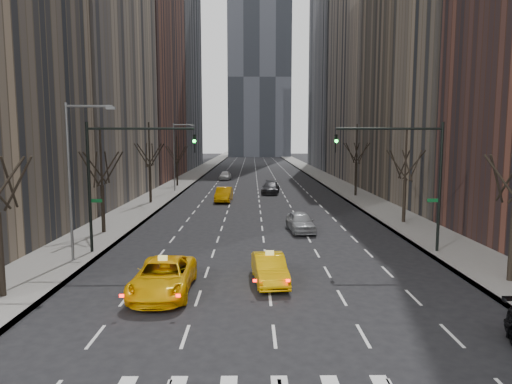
{
  "coord_description": "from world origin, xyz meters",
  "views": [
    {
      "loc": [
        -0.8,
        -15.87,
        7.17
      ],
      "look_at": [
        -0.54,
        15.22,
        3.5
      ],
      "focal_mm": 32.0,
      "sensor_mm": 36.0,
      "label": 1
    }
  ],
  "objects": [
    {
      "name": "bld_left_far",
      "position": [
        -21.5,
        66.0,
        22.0
      ],
      "size": [
        14.0,
        28.0,
        44.0
      ],
      "primitive_type": "cube",
      "color": "brown",
      "rests_on": "ground"
    },
    {
      "name": "bld_right_far",
      "position": [
        21.5,
        64.0,
        25.0
      ],
      "size": [
        14.0,
        28.0,
        50.0
      ],
      "primitive_type": "cube",
      "color": "gray",
      "rests_on": "ground"
    },
    {
      "name": "traffic_mast_right",
      "position": [
        9.11,
        12.0,
        5.49
      ],
      "size": [
        6.69,
        0.39,
        8.0
      ],
      "color": "black",
      "rests_on": "ground"
    },
    {
      "name": "tree_lw_d",
      "position": [
        -12.0,
        52.0,
        3.56
      ],
      "size": [
        3.36,
        3.5,
        7.36
      ],
      "color": "black",
      "rests_on": "ground"
    },
    {
      "name": "far_car_white",
      "position": [
        -5.49,
        63.08,
        0.75
      ],
      "size": [
        2.1,
        4.54,
        1.51
      ],
      "primitive_type": "imported",
      "rotation": [
        0.0,
        0.0,
        -0.07
      ],
      "color": "white",
      "rests_on": "ground"
    },
    {
      "name": "tree_rw_c",
      "position": [
        12.0,
        40.0,
        4.04
      ],
      "size": [
        3.36,
        3.5,
        8.74
      ],
      "color": "black",
      "rests_on": "ground"
    },
    {
      "name": "bld_right_deep",
      "position": [
        21.5,
        95.0,
        29.0
      ],
      "size": [
        14.0,
        30.0,
        58.0
      ],
      "primitive_type": "cube",
      "color": "slate",
      "rests_on": "ground"
    },
    {
      "name": "taxi_sedan",
      "position": [
        0.06,
        6.24,
        0.7
      ],
      "size": [
        1.89,
        4.38,
        1.4
      ],
      "primitive_type": "imported",
      "rotation": [
        0.0,
        0.0,
        0.1
      ],
      "color": "#FFB905",
      "rests_on": "ground"
    },
    {
      "name": "taxi_suv",
      "position": [
        -4.93,
        4.67,
        0.78
      ],
      "size": [
        2.65,
        5.66,
        1.57
      ],
      "primitive_type": "imported",
      "rotation": [
        0.0,
        0.0,
        0.01
      ],
      "color": "#FFBE05",
      "rests_on": "ground"
    },
    {
      "name": "sidewalk_right",
      "position": [
        12.25,
        70.0,
        0.07
      ],
      "size": [
        4.5,
        320.0,
        0.15
      ],
      "primitive_type": "cube",
      "color": "slate",
      "rests_on": "ground"
    },
    {
      "name": "bld_left_deep",
      "position": [
        -21.5,
        96.0,
        30.0
      ],
      "size": [
        14.0,
        30.0,
        60.0
      ],
      "primitive_type": "cube",
      "color": "slate",
      "rests_on": "ground"
    },
    {
      "name": "ground",
      "position": [
        0.0,
        0.0,
        0.0
      ],
      "size": [
        400.0,
        400.0,
        0.0
      ],
      "primitive_type": "plane",
      "color": "black",
      "rests_on": "ground"
    },
    {
      "name": "tree_lw_c",
      "position": [
        -12.0,
        34.0,
        4.04
      ],
      "size": [
        3.36,
        3.5,
        8.74
      ],
      "color": "black",
      "rests_on": "ground"
    },
    {
      "name": "traffic_mast_left",
      "position": [
        -9.11,
        12.0,
        5.49
      ],
      "size": [
        6.69,
        0.39,
        8.0
      ],
      "color": "black",
      "rests_on": "ground"
    },
    {
      "name": "tower_far",
      "position": [
        2.0,
        170.0,
        60.0
      ],
      "size": [
        24.0,
        24.0,
        120.0
      ],
      "primitive_type": "cube",
      "color": "black",
      "rests_on": "ground"
    },
    {
      "name": "silver_sedan_ahead",
      "position": [
        2.92,
        18.74,
        0.76
      ],
      "size": [
        2.21,
        4.62,
        1.52
      ],
      "primitive_type": "imported",
      "rotation": [
        0.0,
        0.0,
        0.09
      ],
      "color": "gray",
      "rests_on": "ground"
    },
    {
      "name": "far_suv_grey",
      "position": [
        1.6,
        43.08,
        0.77
      ],
      "size": [
        2.74,
        5.49,
        1.53
      ],
      "primitive_type": "imported",
      "rotation": [
        0.0,
        0.0,
        -0.12
      ],
      "color": "#292A2E",
      "rests_on": "ground"
    },
    {
      "name": "streetlight_near",
      "position": [
        -10.84,
        10.0,
        5.62
      ],
      "size": [
        2.83,
        0.22,
        9.0
      ],
      "color": "slate",
      "rests_on": "ground"
    },
    {
      "name": "tree_lw_b",
      "position": [
        -12.0,
        18.0,
        3.72
      ],
      "size": [
        3.36,
        3.5,
        7.82
      ],
      "color": "black",
      "rests_on": "ground"
    },
    {
      "name": "streetlight_far",
      "position": [
        -10.84,
        45.0,
        5.62
      ],
      "size": [
        2.83,
        0.22,
        9.0
      ],
      "color": "slate",
      "rests_on": "ground"
    },
    {
      "name": "sidewalk_left",
      "position": [
        -12.25,
        70.0,
        0.07
      ],
      "size": [
        4.5,
        320.0,
        0.15
      ],
      "primitive_type": "cube",
      "color": "slate",
      "rests_on": "ground"
    },
    {
      "name": "tree_rw_b",
      "position": [
        12.0,
        22.0,
        3.72
      ],
      "size": [
        3.36,
        3.5,
        7.82
      ],
      "color": "black",
      "rests_on": "ground"
    },
    {
      "name": "far_taxi",
      "position": [
        -4.02,
        35.61,
        0.81
      ],
      "size": [
        1.9,
        4.98,
        1.62
      ],
      "primitive_type": "imported",
      "rotation": [
        0.0,
        0.0,
        -0.04
      ],
      "color": "#FFA505",
      "rests_on": "ground"
    }
  ]
}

